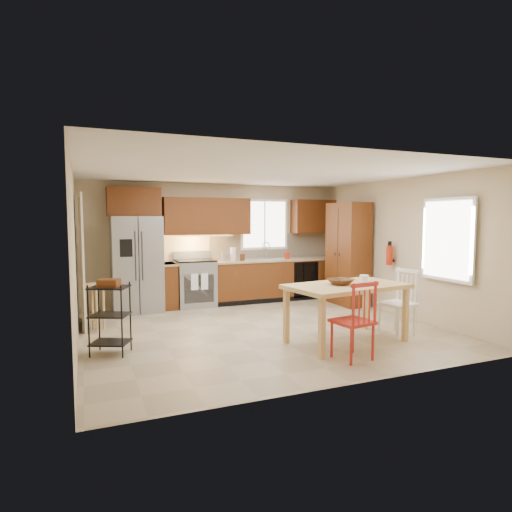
{
  "coord_description": "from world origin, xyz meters",
  "views": [
    {
      "loc": [
        -2.65,
        -6.23,
        1.78
      ],
      "look_at": [
        0.06,
        0.4,
        1.15
      ],
      "focal_mm": 30.0,
      "sensor_mm": 36.0,
      "label": 1
    }
  ],
  "objects_px": {
    "range_stove": "(195,284)",
    "soap_bottle": "(287,255)",
    "utility_cart": "(110,319)",
    "pantry": "(348,254)",
    "refrigerator": "(137,264)",
    "chair_white": "(397,302)",
    "dining_table": "(346,314)",
    "table_jar": "(364,280)",
    "bar_stool": "(95,308)",
    "table_bowl": "(341,285)",
    "fire_extinguisher": "(389,255)",
    "chair_red": "(352,320)"
  },
  "relations": [
    {
      "from": "fire_extinguisher",
      "to": "dining_table",
      "type": "height_order",
      "value": "fire_extinguisher"
    },
    {
      "from": "dining_table",
      "to": "chair_white",
      "type": "xyz_separation_m",
      "value": [
        0.95,
        0.05,
        0.08
      ]
    },
    {
      "from": "table_jar",
      "to": "soap_bottle",
      "type": "bearing_deg",
      "value": 84.98
    },
    {
      "from": "chair_white",
      "to": "chair_red",
      "type": "bearing_deg",
      "value": 110.18
    },
    {
      "from": "dining_table",
      "to": "utility_cart",
      "type": "bearing_deg",
      "value": 159.34
    },
    {
      "from": "refrigerator",
      "to": "bar_stool",
      "type": "distance_m",
      "value": 1.56
    },
    {
      "from": "fire_extinguisher",
      "to": "pantry",
      "type": "bearing_deg",
      "value": 100.78
    },
    {
      "from": "soap_bottle",
      "to": "utility_cart",
      "type": "distance_m",
      "value": 4.61
    },
    {
      "from": "refrigerator",
      "to": "table_jar",
      "type": "height_order",
      "value": "refrigerator"
    },
    {
      "from": "range_stove",
      "to": "dining_table",
      "type": "height_order",
      "value": "range_stove"
    },
    {
      "from": "fire_extinguisher",
      "to": "bar_stool",
      "type": "relative_size",
      "value": 0.48
    },
    {
      "from": "fire_extinguisher",
      "to": "table_jar",
      "type": "relative_size",
      "value": 2.28
    },
    {
      "from": "soap_bottle",
      "to": "table_bowl",
      "type": "relative_size",
      "value": 0.56
    },
    {
      "from": "pantry",
      "to": "table_jar",
      "type": "xyz_separation_m",
      "value": [
        -1.22,
        -2.22,
        -0.18
      ]
    },
    {
      "from": "refrigerator",
      "to": "chair_white",
      "type": "relative_size",
      "value": 1.82
    },
    {
      "from": "range_stove",
      "to": "fire_extinguisher",
      "type": "relative_size",
      "value": 2.56
    },
    {
      "from": "pantry",
      "to": "utility_cart",
      "type": "height_order",
      "value": "pantry"
    },
    {
      "from": "chair_white",
      "to": "table_bowl",
      "type": "height_order",
      "value": "chair_white"
    },
    {
      "from": "refrigerator",
      "to": "bar_stool",
      "type": "relative_size",
      "value": 2.43
    },
    {
      "from": "utility_cart",
      "to": "refrigerator",
      "type": "bearing_deg",
      "value": 100.44
    },
    {
      "from": "refrigerator",
      "to": "utility_cart",
      "type": "bearing_deg",
      "value": -104.18
    },
    {
      "from": "range_stove",
      "to": "soap_bottle",
      "type": "xyz_separation_m",
      "value": [
        2.03,
        -0.08,
        0.54
      ]
    },
    {
      "from": "fire_extinguisher",
      "to": "utility_cart",
      "type": "height_order",
      "value": "fire_extinguisher"
    },
    {
      "from": "fire_extinguisher",
      "to": "bar_stool",
      "type": "bearing_deg",
      "value": 171.78
    },
    {
      "from": "bar_stool",
      "to": "chair_white",
      "type": "bearing_deg",
      "value": -36.61
    },
    {
      "from": "chair_red",
      "to": "table_bowl",
      "type": "distance_m",
      "value": 0.77
    },
    {
      "from": "range_stove",
      "to": "pantry",
      "type": "distance_m",
      "value": 3.19
    },
    {
      "from": "soap_bottle",
      "to": "pantry",
      "type": "bearing_deg",
      "value": -43.45
    },
    {
      "from": "range_stove",
      "to": "utility_cart",
      "type": "bearing_deg",
      "value": -124.52
    },
    {
      "from": "soap_bottle",
      "to": "bar_stool",
      "type": "xyz_separation_m",
      "value": [
        -3.98,
        -1.21,
        -0.62
      ]
    },
    {
      "from": "fire_extinguisher",
      "to": "dining_table",
      "type": "xyz_separation_m",
      "value": [
        -1.8,
        -1.28,
        -0.69
      ]
    },
    {
      "from": "refrigerator",
      "to": "utility_cart",
      "type": "distance_m",
      "value": 2.66
    },
    {
      "from": "refrigerator",
      "to": "soap_bottle",
      "type": "distance_m",
      "value": 3.18
    },
    {
      "from": "range_stove",
      "to": "bar_stool",
      "type": "bearing_deg",
      "value": -146.43
    },
    {
      "from": "table_jar",
      "to": "bar_stool",
      "type": "relative_size",
      "value": 0.21
    },
    {
      "from": "bar_stool",
      "to": "dining_table",
      "type": "bearing_deg",
      "value": -43.13
    },
    {
      "from": "dining_table",
      "to": "bar_stool",
      "type": "bearing_deg",
      "value": 140.66
    },
    {
      "from": "refrigerator",
      "to": "dining_table",
      "type": "xyz_separation_m",
      "value": [
        2.53,
        -3.25,
        -0.5
      ]
    },
    {
      "from": "pantry",
      "to": "chair_red",
      "type": "distance_m",
      "value": 3.6
    },
    {
      "from": "chair_white",
      "to": "bar_stool",
      "type": "bearing_deg",
      "value": 57.18
    },
    {
      "from": "pantry",
      "to": "fire_extinguisher",
      "type": "height_order",
      "value": "pantry"
    },
    {
      "from": "fire_extinguisher",
      "to": "range_stove",
      "type": "bearing_deg",
      "value": 147.38
    },
    {
      "from": "refrigerator",
      "to": "table_jar",
      "type": "distance_m",
      "value": 4.28
    },
    {
      "from": "pantry",
      "to": "chair_red",
      "type": "relative_size",
      "value": 2.1
    },
    {
      "from": "range_stove",
      "to": "soap_bottle",
      "type": "distance_m",
      "value": 2.1
    },
    {
      "from": "table_bowl",
      "to": "utility_cart",
      "type": "height_order",
      "value": "utility_cart"
    },
    {
      "from": "range_stove",
      "to": "table_bowl",
      "type": "xyz_separation_m",
      "value": [
        1.28,
        -3.31,
        0.38
      ]
    },
    {
      "from": "fire_extinguisher",
      "to": "utility_cart",
      "type": "bearing_deg",
      "value": -173.43
    },
    {
      "from": "pantry",
      "to": "table_bowl",
      "type": "xyz_separation_m",
      "value": [
        -1.7,
        -2.33,
        -0.21
      ]
    },
    {
      "from": "fire_extinguisher",
      "to": "chair_red",
      "type": "height_order",
      "value": "fire_extinguisher"
    }
  ]
}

